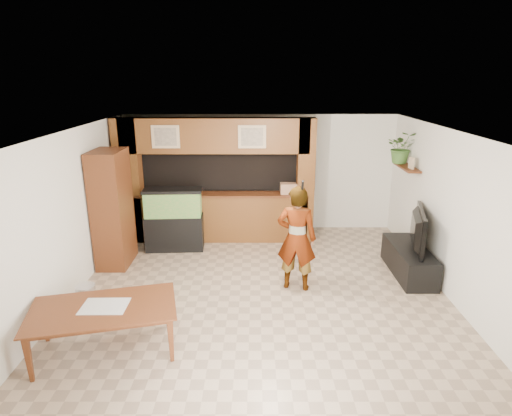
{
  "coord_description": "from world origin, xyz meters",
  "views": [
    {
      "loc": [
        -0.07,
        -6.17,
        3.41
      ],
      "look_at": [
        -0.07,
        0.6,
        1.3
      ],
      "focal_mm": 30.0,
      "sensor_mm": 36.0,
      "label": 1
    }
  ],
  "objects_px": {
    "person": "(297,238)",
    "dining_table": "(105,331)",
    "aquarium": "(174,220)",
    "television": "(412,229)",
    "pantry_cabinet": "(112,209)"
  },
  "relations": [
    {
      "from": "person",
      "to": "dining_table",
      "type": "xyz_separation_m",
      "value": [
        -2.57,
        -1.76,
        -0.57
      ]
    },
    {
      "from": "aquarium",
      "to": "television",
      "type": "distance_m",
      "value": 4.52
    },
    {
      "from": "television",
      "to": "dining_table",
      "type": "bearing_deg",
      "value": 131.45
    },
    {
      "from": "person",
      "to": "pantry_cabinet",
      "type": "bearing_deg",
      "value": -4.14
    },
    {
      "from": "aquarium",
      "to": "dining_table",
      "type": "height_order",
      "value": "aquarium"
    },
    {
      "from": "television",
      "to": "person",
      "type": "distance_m",
      "value": 2.13
    },
    {
      "from": "pantry_cabinet",
      "to": "aquarium",
      "type": "relative_size",
      "value": 1.69
    },
    {
      "from": "aquarium",
      "to": "dining_table",
      "type": "bearing_deg",
      "value": -97.28
    },
    {
      "from": "dining_table",
      "to": "television",
      "type": "bearing_deg",
      "value": 12.74
    },
    {
      "from": "pantry_cabinet",
      "to": "television",
      "type": "height_order",
      "value": "pantry_cabinet"
    },
    {
      "from": "television",
      "to": "person",
      "type": "bearing_deg",
      "value": 119.41
    },
    {
      "from": "television",
      "to": "pantry_cabinet",
      "type": "bearing_deg",
      "value": 100.27
    },
    {
      "from": "pantry_cabinet",
      "to": "dining_table",
      "type": "height_order",
      "value": "pantry_cabinet"
    },
    {
      "from": "aquarium",
      "to": "dining_table",
      "type": "relative_size",
      "value": 0.71
    },
    {
      "from": "dining_table",
      "to": "person",
      "type": "bearing_deg",
      "value": 20.94
    }
  ]
}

